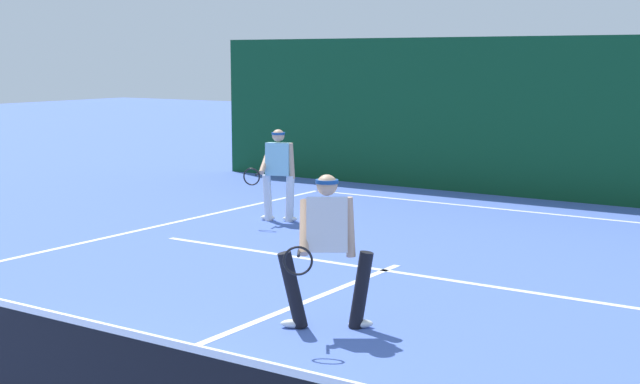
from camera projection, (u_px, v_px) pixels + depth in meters
The scene contains 6 objects.
court_line_baseline_far at pixel (530, 212), 16.21m from camera, with size 9.37×0.10×0.01m, color white.
court_line_service at pixel (384, 270), 11.78m from camera, with size 7.64×0.10×0.01m, color white.
court_line_centre at pixel (252, 323), 9.44m from camera, with size 0.10×6.40×0.01m, color white.
player_near at pixel (326, 245), 9.15m from camera, with size 0.91×1.07×1.62m.
player_far at pixel (278, 171), 15.21m from camera, with size 0.68×0.90×1.58m.
back_fence_windscreen at pixel (563, 119), 17.28m from camera, with size 16.45×0.12×3.20m, color #0F4223.
Camera 1 is at (5.66, -3.99, 2.80)m, focal length 50.06 mm.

